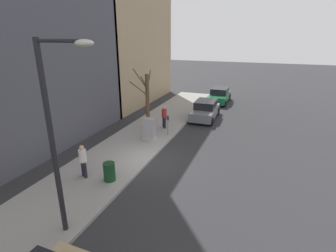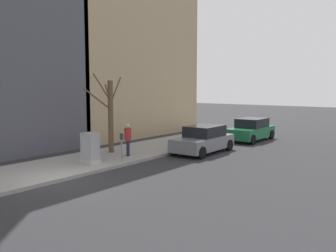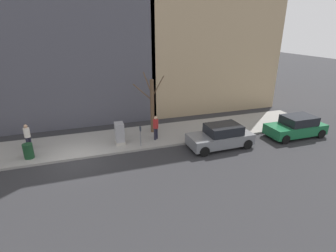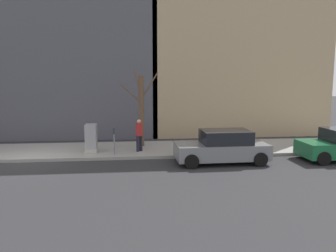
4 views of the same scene
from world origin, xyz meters
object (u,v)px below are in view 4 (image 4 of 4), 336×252
parked_car_grey (222,147)px  utility_box (91,138)px  bare_tree (141,109)px  pedestrian_near_meter (139,133)px  office_tower_left (222,30)px  parking_meter (114,138)px

parked_car_grey → utility_box: bearing=68.5°
utility_box → bare_tree: 3.23m
parked_car_grey → pedestrian_near_meter: (2.21, 3.78, 0.35)m
bare_tree → office_tower_left: size_ratio=0.27×
parked_car_grey → parking_meter: bearing=72.6°
parked_car_grey → office_tower_left: size_ratio=0.27×
bare_tree → pedestrian_near_meter: size_ratio=2.58×
parked_car_grey → parking_meter: 5.22m
parking_meter → office_tower_left: (11.14, -8.29, 6.92)m
parking_meter → utility_box: bearing=55.0°
bare_tree → office_tower_left: 12.65m
pedestrian_near_meter → office_tower_left: 14.29m
parked_car_grey → bare_tree: bare_tree is taller
parked_car_grey → bare_tree: bearing=43.7°
pedestrian_near_meter → bare_tree: bearing=38.0°
bare_tree → parked_car_grey: bearing=-135.1°
parked_car_grey → utility_box: size_ratio=2.96×
office_tower_left → parking_meter: bearing=143.4°
bare_tree → pedestrian_near_meter: (-1.43, 0.15, -1.16)m
utility_box → parking_meter: bearing=-125.0°
parking_meter → bare_tree: 2.88m
parking_meter → office_tower_left: bearing=-36.6°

